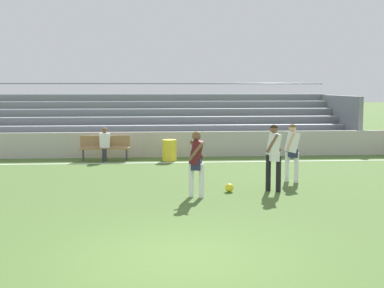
{
  "coord_description": "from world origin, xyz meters",
  "views": [
    {
      "loc": [
        -0.47,
        -8.12,
        2.68
      ],
      "look_at": [
        0.84,
        7.5,
        0.99
      ],
      "focal_mm": 50.25,
      "sensor_mm": 36.0,
      "label": 1
    }
  ],
  "objects_px": {
    "bench_far_right": "(105,145)",
    "spectator_seated": "(105,142)",
    "bleacher_stand": "(76,120)",
    "player_white_overlapping": "(292,148)",
    "player_white_wide_left": "(274,151)",
    "player_dark_pressing_high": "(196,158)",
    "trash_bin": "(169,150)",
    "soccer_ball": "(229,188)"
  },
  "relations": [
    {
      "from": "player_white_wide_left",
      "to": "soccer_ball",
      "type": "height_order",
      "value": "player_white_wide_left"
    },
    {
      "from": "bench_far_right",
      "to": "soccer_ball",
      "type": "xyz_separation_m",
      "value": [
        3.6,
        -6.21,
        -0.44
      ]
    },
    {
      "from": "player_dark_pressing_high",
      "to": "bleacher_stand",
      "type": "bearing_deg",
      "value": 110.98
    },
    {
      "from": "spectator_seated",
      "to": "player_white_wide_left",
      "type": "distance_m",
      "value": 7.74
    },
    {
      "from": "trash_bin",
      "to": "soccer_ball",
      "type": "xyz_separation_m",
      "value": [
        1.28,
        -5.9,
        -0.27
      ]
    },
    {
      "from": "spectator_seated",
      "to": "player_dark_pressing_high",
      "type": "distance_m",
      "value": 7.21
    },
    {
      "from": "trash_bin",
      "to": "player_white_wide_left",
      "type": "relative_size",
      "value": 0.45
    },
    {
      "from": "player_white_wide_left",
      "to": "spectator_seated",
      "type": "bearing_deg",
      "value": 127.71
    },
    {
      "from": "bench_far_right",
      "to": "player_white_wide_left",
      "type": "height_order",
      "value": "player_white_wide_left"
    },
    {
      "from": "bench_far_right",
      "to": "player_white_wide_left",
      "type": "relative_size",
      "value": 1.05
    },
    {
      "from": "player_white_overlapping",
      "to": "soccer_ball",
      "type": "distance_m",
      "value": 2.52
    },
    {
      "from": "bleacher_stand",
      "to": "bench_far_right",
      "type": "bearing_deg",
      "value": -70.21
    },
    {
      "from": "trash_bin",
      "to": "bleacher_stand",
      "type": "bearing_deg",
      "value": 129.66
    },
    {
      "from": "soccer_ball",
      "to": "bench_far_right",
      "type": "bearing_deg",
      "value": 120.1
    },
    {
      "from": "player_dark_pressing_high",
      "to": "trash_bin",
      "type": "bearing_deg",
      "value": 93.38
    },
    {
      "from": "bleacher_stand",
      "to": "player_dark_pressing_high",
      "type": "relative_size",
      "value": 14.89
    },
    {
      "from": "bleacher_stand",
      "to": "trash_bin",
      "type": "relative_size",
      "value": 31.15
    },
    {
      "from": "bleacher_stand",
      "to": "soccer_ball",
      "type": "xyz_separation_m",
      "value": [
        5.18,
        -10.61,
        -1.1
      ]
    },
    {
      "from": "player_white_wide_left",
      "to": "player_white_overlapping",
      "type": "xyz_separation_m",
      "value": [
        0.84,
        1.33,
        -0.06
      ]
    },
    {
      "from": "trash_bin",
      "to": "player_dark_pressing_high",
      "type": "relative_size",
      "value": 0.48
    },
    {
      "from": "player_dark_pressing_high",
      "to": "soccer_ball",
      "type": "distance_m",
      "value": 1.36
    },
    {
      "from": "bench_far_right",
      "to": "player_white_overlapping",
      "type": "height_order",
      "value": "player_white_overlapping"
    },
    {
      "from": "spectator_seated",
      "to": "player_white_overlapping",
      "type": "bearing_deg",
      "value": -40.66
    },
    {
      "from": "bench_far_right",
      "to": "player_dark_pressing_high",
      "type": "height_order",
      "value": "player_dark_pressing_high"
    },
    {
      "from": "bleacher_stand",
      "to": "trash_bin",
      "type": "height_order",
      "value": "bleacher_stand"
    },
    {
      "from": "bleacher_stand",
      "to": "trash_bin",
      "type": "xyz_separation_m",
      "value": [
        3.91,
        -4.71,
        -0.83
      ]
    },
    {
      "from": "bleacher_stand",
      "to": "spectator_seated",
      "type": "relative_size",
      "value": 19.79
    },
    {
      "from": "bench_far_right",
      "to": "trash_bin",
      "type": "relative_size",
      "value": 2.34
    },
    {
      "from": "soccer_ball",
      "to": "player_white_overlapping",
      "type": "bearing_deg",
      "value": 33.59
    },
    {
      "from": "player_white_overlapping",
      "to": "trash_bin",
      "type": "bearing_deg",
      "value": 125.32
    },
    {
      "from": "trash_bin",
      "to": "player_white_overlapping",
      "type": "distance_m",
      "value": 5.65
    },
    {
      "from": "bleacher_stand",
      "to": "player_white_wide_left",
      "type": "distance_m",
      "value": 12.36
    },
    {
      "from": "bleacher_stand",
      "to": "spectator_seated",
      "type": "xyz_separation_m",
      "value": [
        1.58,
        -4.51,
        -0.51
      ]
    },
    {
      "from": "player_white_wide_left",
      "to": "player_dark_pressing_high",
      "type": "bearing_deg",
      "value": -164.67
    },
    {
      "from": "bench_far_right",
      "to": "player_white_wide_left",
      "type": "xyz_separation_m",
      "value": [
        4.73,
        -6.24,
        0.49
      ]
    },
    {
      "from": "spectator_seated",
      "to": "player_dark_pressing_high",
      "type": "xyz_separation_m",
      "value": [
        2.71,
        -6.68,
        0.25
      ]
    },
    {
      "from": "bench_far_right",
      "to": "soccer_ball",
      "type": "height_order",
      "value": "bench_far_right"
    },
    {
      "from": "bench_far_right",
      "to": "spectator_seated",
      "type": "height_order",
      "value": "spectator_seated"
    },
    {
      "from": "soccer_ball",
      "to": "player_dark_pressing_high",
      "type": "bearing_deg",
      "value": -147.18
    },
    {
      "from": "bench_far_right",
      "to": "soccer_ball",
      "type": "distance_m",
      "value": 7.2
    },
    {
      "from": "bench_far_right",
      "to": "player_dark_pressing_high",
      "type": "relative_size",
      "value": 1.12
    },
    {
      "from": "bleacher_stand",
      "to": "player_white_overlapping",
      "type": "height_order",
      "value": "bleacher_stand"
    }
  ]
}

